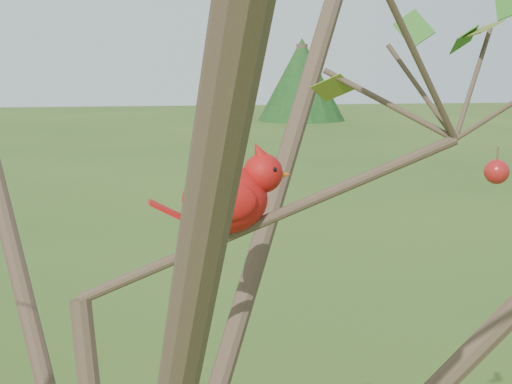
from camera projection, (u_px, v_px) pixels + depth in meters
crabapple_tree at (125, 206)px, 1.11m from camera, size 2.35×2.05×2.95m
cardinal at (230, 195)px, 1.24m from camera, size 0.23×0.12×0.16m
distant_trees at (10, 90)px, 23.78m from camera, size 42.88×12.17×3.20m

